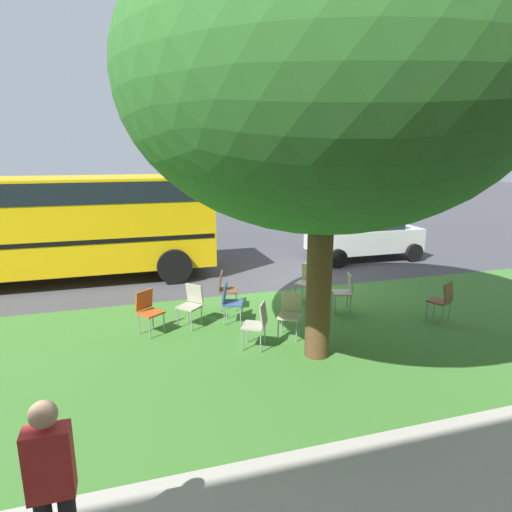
% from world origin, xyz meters
% --- Properties ---
extents(ground, '(80.00, 80.00, 0.00)m').
position_xyz_m(ground, '(0.00, 0.00, 0.00)').
color(ground, '#424247').
extents(grass_verge, '(48.00, 6.00, 0.01)m').
position_xyz_m(grass_verge, '(0.00, 3.20, 0.00)').
color(grass_verge, '#3D752D').
rests_on(grass_verge, ground).
extents(street_tree, '(6.47, 6.47, 7.05)m').
position_xyz_m(street_tree, '(1.53, 3.90, 4.65)').
color(street_tree, brown).
rests_on(street_tree, ground).
extents(chair_0, '(0.54, 0.53, 0.88)m').
position_xyz_m(chair_0, '(2.66, 1.96, 0.52)').
color(chair_0, '#335184').
rests_on(chair_0, ground).
extents(chair_1, '(0.58, 0.58, 0.88)m').
position_xyz_m(chair_1, '(0.51, 1.06, 0.52)').
color(chair_1, beige).
rests_on(chair_1, ground).
extents(chair_2, '(0.52, 0.52, 0.88)m').
position_xyz_m(chair_2, '(2.56, 1.09, 0.52)').
color(chair_2, brown).
rests_on(chair_2, ground).
extents(chair_3, '(0.52, 0.52, 0.88)m').
position_xyz_m(chair_3, '(-0.01, 2.04, 0.52)').
color(chair_3, '#ADA393').
rests_on(chair_3, ground).
extents(chair_4, '(0.56, 0.56, 0.88)m').
position_xyz_m(chair_4, '(-1.70, 3.20, 0.52)').
color(chair_4, brown).
rests_on(chair_4, ground).
extents(chair_5, '(0.59, 0.59, 0.88)m').
position_xyz_m(chair_5, '(3.47, 1.89, 0.52)').
color(chair_5, '#ADA393').
rests_on(chair_5, ground).
extents(chair_6, '(0.57, 0.58, 0.88)m').
position_xyz_m(chair_6, '(1.70, 2.99, 0.52)').
color(chair_6, beige).
rests_on(chair_6, ground).
extents(chair_7, '(0.57, 0.57, 0.88)m').
position_xyz_m(chair_7, '(2.47, 3.33, 0.52)').
color(chair_7, '#ADA393').
rests_on(chair_7, ground).
extents(chair_8, '(0.58, 0.58, 0.88)m').
position_xyz_m(chair_8, '(4.35, 2.02, 0.52)').
color(chair_8, '#C64C1E').
rests_on(chair_8, ground).
extents(parked_car, '(3.70, 1.92, 1.65)m').
position_xyz_m(parked_car, '(-3.08, -2.36, 0.84)').
color(parked_car, silver).
rests_on(parked_car, ground).
extents(school_bus, '(10.40, 2.80, 2.88)m').
position_xyz_m(school_bus, '(7.45, -2.55, 1.76)').
color(school_bus, yellow).
rests_on(school_bus, ground).
extents(pedestrian_1, '(0.36, 0.22, 1.69)m').
position_xyz_m(pedestrian_1, '(5.38, 7.16, 0.93)').
color(pedestrian_1, black).
rests_on(pedestrian_1, ground).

